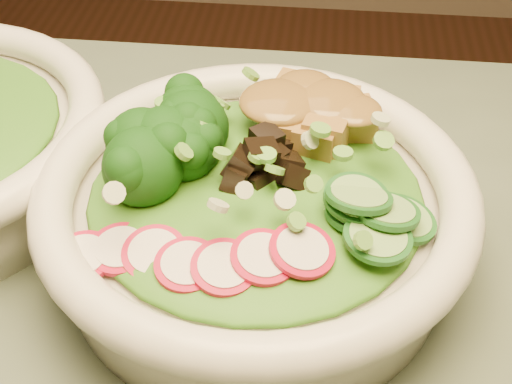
# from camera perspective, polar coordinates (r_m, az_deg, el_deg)

# --- Properties ---
(salad_bowl) EXTENTS (0.28, 0.28, 0.08)m
(salad_bowl) POSITION_cam_1_polar(r_m,az_deg,el_deg) (0.47, 0.00, -1.90)
(salad_bowl) COLOR silver
(salad_bowl) RESTS_ON dining_table
(lettuce_bed) EXTENTS (0.21, 0.21, 0.03)m
(lettuce_bed) POSITION_cam_1_polar(r_m,az_deg,el_deg) (0.45, 0.00, 0.10)
(lettuce_bed) COLOR #206314
(lettuce_bed) RESTS_ON salad_bowl
(broccoli_florets) EXTENTS (0.09, 0.08, 0.05)m
(broccoli_florets) POSITION_cam_1_polar(r_m,az_deg,el_deg) (0.47, -7.47, 3.80)
(broccoli_florets) COLOR black
(broccoli_florets) RESTS_ON salad_bowl
(radish_slices) EXTENTS (0.12, 0.05, 0.02)m
(radish_slices) POSITION_cam_1_polar(r_m,az_deg,el_deg) (0.40, -3.89, -5.43)
(radish_slices) COLOR #AC0D2D
(radish_slices) RESTS_ON salad_bowl
(cucumber_slices) EXTENTS (0.08, 0.08, 0.04)m
(cucumber_slices) POSITION_cam_1_polar(r_m,az_deg,el_deg) (0.43, 8.29, -1.30)
(cucumber_slices) COLOR #7EB464
(cucumber_slices) RESTS_ON salad_bowl
(mushroom_heap) EXTENTS (0.08, 0.08, 0.04)m
(mushroom_heap) POSITION_cam_1_polar(r_m,az_deg,el_deg) (0.45, 0.70, 2.50)
(mushroom_heap) COLOR black
(mushroom_heap) RESTS_ON salad_bowl
(tofu_cubes) EXTENTS (0.10, 0.07, 0.04)m
(tofu_cubes) POSITION_cam_1_polar(r_m,az_deg,el_deg) (0.49, 3.53, 5.77)
(tofu_cubes) COLOR brown
(tofu_cubes) RESTS_ON salad_bowl
(peanut_sauce) EXTENTS (0.07, 0.06, 0.02)m
(peanut_sauce) POSITION_cam_1_polar(r_m,az_deg,el_deg) (0.48, 3.60, 7.09)
(peanut_sauce) COLOR brown
(peanut_sauce) RESTS_ON tofu_cubes
(scallion_garnish) EXTENTS (0.20, 0.20, 0.03)m
(scallion_garnish) POSITION_cam_1_polar(r_m,az_deg,el_deg) (0.44, 0.00, 2.63)
(scallion_garnish) COLOR #62A239
(scallion_garnish) RESTS_ON salad_bowl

